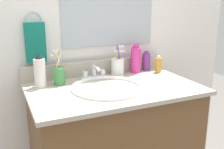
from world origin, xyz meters
TOP-DOWN VIEW (x-y plane):
  - countertop at (0.00, 0.00)m, footprint 0.90×0.55m
  - backsplash at (0.00, 0.26)m, footprint 0.90×0.02m
  - back_wall at (0.00, 0.32)m, footprint 2.00×0.04m
  - towel_ring at (-0.35, 0.30)m, footprint 0.10×0.01m
  - hand_towel at (-0.35, 0.28)m, footprint 0.11×0.04m
  - sink_basin at (-0.04, -0.01)m, footprint 0.39×0.39m
  - faucet at (-0.04, 0.18)m, footprint 0.16×0.10m
  - bottle_lotion_white at (-0.36, 0.16)m, footprint 0.06×0.06m
  - bottle_cream_purple at (0.34, 0.24)m, footprint 0.05×0.05m
  - bottle_soap_pink at (0.25, 0.22)m, footprint 0.06×0.06m
  - bottle_oil_amber at (0.38, 0.16)m, footprint 0.04×0.04m
  - cup_green at (-0.26, 0.16)m, footprint 0.07×0.08m
  - cup_white_ceramic at (0.12, 0.20)m, footprint 0.08×0.08m

SIDE VIEW (x-z plane):
  - back_wall at x=0.00m, z-range 0.00..1.30m
  - sink_basin at x=-0.04m, z-range 0.74..0.85m
  - countertop at x=0.00m, z-range 0.81..0.83m
  - faucet at x=-0.04m, z-range 0.81..0.90m
  - backsplash at x=0.00m, z-range 0.83..0.92m
  - bottle_oil_amber at x=0.38m, z-range 0.82..0.93m
  - cup_white_ceramic at x=0.12m, z-range 0.79..0.98m
  - cup_green at x=-0.26m, z-range 0.79..0.98m
  - bottle_cream_purple at x=0.34m, z-range 0.82..0.95m
  - bottle_lotion_white at x=-0.36m, z-range 0.82..1.00m
  - bottle_soap_pink at x=0.25m, z-range 0.82..1.00m
  - hand_towel at x=-0.35m, z-range 0.94..1.16m
  - towel_ring at x=-0.35m, z-range 1.12..1.22m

